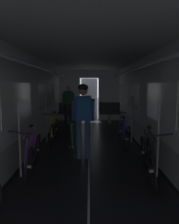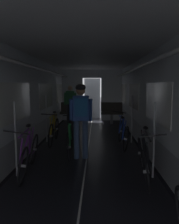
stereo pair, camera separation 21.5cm
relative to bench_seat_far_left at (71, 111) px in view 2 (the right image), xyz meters
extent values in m
cube|color=black|center=(-0.51, -4.82, -0.56)|extent=(0.08, 11.50, 0.01)
cube|color=black|center=(2.31, -4.82, -0.56)|extent=(0.08, 11.50, 0.01)
cube|color=beige|center=(0.90, -4.82, -0.56)|extent=(0.03, 11.27, 0.00)
cube|color=#9EA0A5|center=(-0.61, -4.82, -0.27)|extent=(0.12, 11.50, 0.60)
cube|color=silver|center=(-0.61, -4.82, 0.96)|extent=(0.12, 11.50, 1.85)
cube|color=white|center=(-0.54, -5.40, 0.78)|extent=(0.02, 1.90, 0.80)
cube|color=white|center=(-0.54, -2.52, 0.78)|extent=(0.02, 1.90, 0.80)
cube|color=white|center=(-0.54, 0.35, 0.78)|extent=(0.02, 1.90, 0.80)
cube|color=yellow|center=(-0.54, -5.26, 0.78)|extent=(0.01, 0.20, 0.28)
cylinder|color=white|center=(-0.27, -4.82, 1.53)|extent=(0.07, 11.04, 0.07)
cylinder|color=#B7BABF|center=(-0.37, -5.97, 0.13)|extent=(0.04, 0.04, 1.40)
cylinder|color=#B7BABF|center=(-0.37, -3.37, 0.13)|extent=(0.04, 0.04, 1.40)
cube|color=#9EA0A5|center=(2.41, -4.82, -0.27)|extent=(0.12, 11.50, 0.60)
cube|color=silver|center=(2.41, -4.82, 0.96)|extent=(0.12, 11.50, 1.85)
cube|color=white|center=(2.35, -5.40, 0.78)|extent=(0.02, 1.90, 0.80)
cube|color=white|center=(2.35, -2.52, 0.78)|extent=(0.02, 1.90, 0.80)
cube|color=white|center=(2.35, 0.35, 0.78)|extent=(0.02, 1.90, 0.80)
cube|color=yellow|center=(2.35, -5.35, 0.78)|extent=(0.01, 0.20, 0.28)
cylinder|color=white|center=(2.07, -4.82, 1.53)|extent=(0.07, 11.04, 0.07)
cylinder|color=#B7BABF|center=(2.17, -5.97, 0.13)|extent=(0.04, 0.04, 1.40)
cylinder|color=#B7BABF|center=(2.17, -3.37, 0.13)|extent=(0.04, 0.04, 1.40)
cube|color=silver|center=(-0.05, 0.99, 0.66)|extent=(1.00, 0.12, 2.45)
cube|color=silver|center=(1.85, 0.99, 0.66)|extent=(1.00, 0.12, 2.45)
cube|color=silver|center=(0.90, 0.99, 1.68)|extent=(0.90, 0.12, 0.40)
cube|color=#4C4F54|center=(0.90, 1.69, 0.46)|extent=(0.81, 0.04, 2.05)
cube|color=white|center=(0.90, -4.82, 1.94)|extent=(3.14, 11.62, 0.12)
cylinder|color=gray|center=(0.00, -0.07, -0.35)|extent=(0.12, 0.12, 0.44)
cube|color=#47423D|center=(0.00, -0.07, -0.08)|extent=(0.96, 0.44, 0.10)
cube|color=#47423D|center=(0.00, 0.12, 0.17)|extent=(0.96, 0.08, 0.40)
torus|color=gray|center=(-0.43, 0.15, 0.37)|extent=(0.14, 0.14, 0.02)
cylinder|color=gray|center=(1.80, -0.07, -0.35)|extent=(0.12, 0.12, 0.44)
cube|color=#47423D|center=(1.80, -0.07, -0.08)|extent=(0.96, 0.44, 0.10)
cube|color=#47423D|center=(1.80, 0.12, 0.17)|extent=(0.96, 0.08, 0.40)
torus|color=gray|center=(1.37, 0.15, 0.37)|extent=(0.14, 0.14, 0.02)
torus|color=black|center=(-0.21, -5.33, -0.24)|extent=(0.20, 0.68, 0.67)
cylinder|color=#B2B2B7|center=(-0.21, -5.33, -0.24)|extent=(0.10, 0.06, 0.06)
torus|color=black|center=(-0.12, -6.35, -0.24)|extent=(0.20, 0.68, 0.67)
cylinder|color=#B2B2B7|center=(-0.12, -6.35, -0.24)|extent=(0.10, 0.06, 0.06)
cylinder|color=purple|center=(-0.18, -6.04, -0.02)|extent=(0.08, 0.55, 0.56)
cylinder|color=purple|center=(-0.21, -5.63, -0.02)|extent=(0.14, 0.34, 0.55)
cylinder|color=purple|center=(-0.23, -5.89, 0.24)|extent=(0.11, 0.82, 0.04)
cylinder|color=purple|center=(-0.24, -5.41, 0.00)|extent=(0.09, 0.17, 0.49)
cylinder|color=purple|center=(-0.18, -5.56, -0.26)|extent=(0.07, 0.45, 0.07)
cylinder|color=purple|center=(-0.16, -6.32, 0.00)|extent=(0.11, 0.08, 0.49)
cylinder|color=black|center=(-0.16, -5.78, -0.28)|extent=(0.05, 0.17, 0.17)
ellipsoid|color=black|center=(-0.28, -5.46, 0.30)|extent=(0.12, 0.25, 0.07)
cylinder|color=black|center=(-0.21, -6.35, 0.34)|extent=(0.44, 0.06, 0.09)
torus|color=black|center=(-0.13, -3.03, -0.23)|extent=(0.09, 0.67, 0.67)
cylinder|color=#B2B2B7|center=(-0.13, -3.03, -0.23)|extent=(0.09, 0.05, 0.06)
torus|color=black|center=(-0.11, -4.05, -0.23)|extent=(0.09, 0.67, 0.67)
cylinder|color=#B2B2B7|center=(-0.11, -4.05, -0.23)|extent=(0.09, 0.05, 0.06)
cylinder|color=yellow|center=(-0.13, -3.73, -0.01)|extent=(0.06, 0.54, 0.56)
cylinder|color=yellow|center=(-0.14, -3.32, -0.01)|extent=(0.08, 0.34, 0.55)
cylinder|color=yellow|center=(-0.15, -3.58, 0.25)|extent=(0.05, 0.82, 0.04)
cylinder|color=yellow|center=(-0.14, -3.10, 0.01)|extent=(0.05, 0.16, 0.49)
cylinder|color=yellow|center=(-0.12, -3.25, -0.26)|extent=(0.04, 0.45, 0.07)
cylinder|color=yellow|center=(-0.12, -4.02, 0.01)|extent=(0.06, 0.09, 0.49)
cylinder|color=black|center=(-0.12, -3.48, -0.28)|extent=(0.03, 0.17, 0.17)
ellipsoid|color=black|center=(-0.16, -3.15, 0.31)|extent=(0.10, 0.24, 0.07)
cylinder|color=black|center=(-0.14, -4.04, 0.35)|extent=(0.44, 0.03, 0.05)
torus|color=black|center=(1.88, -4.33, -0.24)|extent=(0.14, 0.67, 0.67)
cylinder|color=#B2B2B7|center=(1.88, -4.33, -0.24)|extent=(0.10, 0.05, 0.06)
torus|color=black|center=(1.87, -3.31, -0.24)|extent=(0.14, 0.67, 0.67)
cylinder|color=#B2B2B7|center=(1.87, -3.31, -0.24)|extent=(0.10, 0.05, 0.06)
cylinder|color=#2342B7|center=(1.84, -3.63, -0.02)|extent=(0.12, 0.54, 0.56)
cylinder|color=#2342B7|center=(1.84, -4.04, -0.02)|extent=(0.11, 0.34, 0.55)
cylinder|color=#2342B7|center=(1.80, -3.78, 0.24)|extent=(0.05, 0.82, 0.04)
cylinder|color=#2342B7|center=(1.84, -4.26, 0.00)|extent=(0.09, 0.16, 0.49)
cylinder|color=#2342B7|center=(1.88, -4.11, -0.26)|extent=(0.03, 0.45, 0.07)
cylinder|color=#2342B7|center=(1.83, -3.34, 0.00)|extent=(0.10, 0.09, 0.49)
cylinder|color=black|center=(1.88, -3.88, -0.28)|extent=(0.04, 0.17, 0.17)
ellipsoid|color=black|center=(1.80, -4.21, 0.30)|extent=(0.10, 0.24, 0.07)
cylinder|color=black|center=(1.78, -3.32, 0.34)|extent=(0.44, 0.03, 0.09)
torus|color=black|center=(2.03, -5.53, -0.24)|extent=(0.19, 0.68, 0.67)
cylinder|color=#B2B2B7|center=(2.03, -5.53, -0.24)|extent=(0.10, 0.06, 0.06)
torus|color=black|center=(1.92, -6.54, -0.24)|extent=(0.19, 0.68, 0.67)
cylinder|color=#B2B2B7|center=(1.92, -6.54, -0.24)|extent=(0.10, 0.06, 0.06)
cylinder|color=black|center=(1.98, -6.23, -0.02)|extent=(0.06, 0.55, 0.56)
cylinder|color=black|center=(2.02, -5.83, -0.02)|extent=(0.14, 0.34, 0.55)
cylinder|color=black|center=(2.03, -6.08, 0.25)|extent=(0.12, 0.82, 0.04)
cylinder|color=black|center=(2.05, -5.60, 0.00)|extent=(0.08, 0.17, 0.49)
cylinder|color=black|center=(2.00, -5.75, -0.26)|extent=(0.08, 0.45, 0.07)
cylinder|color=black|center=(1.96, -6.52, 0.00)|extent=(0.10, 0.08, 0.49)
cylinder|color=black|center=(1.97, -5.98, -0.28)|extent=(0.05, 0.17, 0.17)
ellipsoid|color=black|center=(2.09, -5.66, 0.30)|extent=(0.12, 0.25, 0.07)
cylinder|color=black|center=(2.00, -6.54, 0.34)|extent=(0.44, 0.07, 0.08)
cylinder|color=#384C75|center=(0.67, -4.91, -0.12)|extent=(0.13, 0.13, 0.90)
cylinder|color=#384C75|center=(0.87, -4.89, -0.12)|extent=(0.13, 0.13, 0.90)
cube|color=#2D4C99|center=(0.77, -4.90, 0.61)|extent=(0.38, 0.25, 0.56)
cylinder|color=#2D4C99|center=(0.55, -4.90, 0.56)|extent=(0.11, 0.20, 0.53)
cylinder|color=#2D4C99|center=(0.98, -4.86, 0.56)|extent=(0.11, 0.20, 0.53)
sphere|color=#9E7051|center=(0.77, -4.90, 1.01)|extent=(0.21, 0.21, 0.21)
ellipsoid|color=black|center=(0.77, -4.90, 1.08)|extent=(0.26, 0.30, 0.16)
cube|color=#1E5693|center=(0.78, -5.07, 0.65)|extent=(0.29, 0.18, 0.40)
torus|color=black|center=(0.51, -5.16, -0.23)|extent=(0.14, 0.67, 0.67)
cylinder|color=#B2B2B7|center=(0.51, -5.16, -0.23)|extent=(0.10, 0.06, 0.06)
torus|color=black|center=(0.43, -4.14, -0.23)|extent=(0.14, 0.67, 0.67)
cylinder|color=#B2B2B7|center=(0.43, -4.14, -0.23)|extent=(0.10, 0.06, 0.06)
cylinder|color=#1E8438|center=(0.47, -4.45, -0.01)|extent=(0.05, 0.54, 0.56)
cylinder|color=#1E8438|center=(0.50, -4.86, -0.01)|extent=(0.10, 0.34, 0.55)
cylinder|color=#1E8438|center=(0.50, -4.60, 0.25)|extent=(0.10, 0.82, 0.04)
cylinder|color=#1E8438|center=(0.52, -5.08, 0.01)|extent=(0.05, 0.17, 0.49)
cylinder|color=#1E8438|center=(0.49, -4.93, -0.26)|extent=(0.07, 0.45, 0.07)
cylinder|color=#1E8438|center=(0.45, -4.17, 0.01)|extent=(0.07, 0.09, 0.49)
cylinder|color=black|center=(0.47, -4.71, -0.28)|extent=(0.04, 0.17, 0.17)
ellipsoid|color=black|center=(0.54, -5.03, 0.31)|extent=(0.11, 0.25, 0.07)
cylinder|color=black|center=(0.47, -4.15, 0.35)|extent=(0.44, 0.06, 0.05)
cylinder|color=#2D2D33|center=(0.10, -0.37, -0.12)|extent=(0.13, 0.13, 0.90)
cylinder|color=#2D2D33|center=(-0.10, -0.37, -0.12)|extent=(0.13, 0.13, 0.90)
cube|color=#337F47|center=(0.00, -0.37, 0.61)|extent=(0.36, 0.22, 0.56)
cylinder|color=#337F47|center=(0.22, -0.39, 0.56)|extent=(0.09, 0.20, 0.53)
cylinder|color=#337F47|center=(-0.22, -0.39, 0.56)|extent=(0.09, 0.20, 0.53)
sphere|color=beige|center=(0.00, -0.37, 1.01)|extent=(0.21, 0.21, 0.21)
camera|label=1|loc=(0.91, -10.04, 1.13)|focal=36.39mm
camera|label=2|loc=(1.13, -10.04, 1.13)|focal=36.39mm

